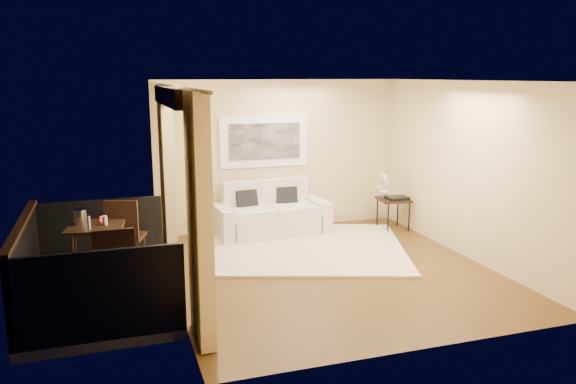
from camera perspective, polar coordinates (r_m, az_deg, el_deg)
name	(u,v)px	position (r m, az deg, el deg)	size (l,w,h in m)	color
floor	(330,271)	(8.23, 4.33, -7.96)	(5.00, 5.00, 0.00)	brown
room_shell	(175,96)	(7.20, -11.45, 9.53)	(5.00, 6.40, 5.00)	white
balcony	(88,285)	(7.62, -19.64, -8.88)	(1.81, 2.60, 1.17)	#605B56
curtains	(180,189)	(7.34, -10.92, 0.27)	(0.16, 4.80, 2.64)	tan
artwork	(265,141)	(10.05, -2.40, 5.18)	(1.62, 0.07, 0.92)	white
rug	(305,247)	(9.19, 1.71, -5.66)	(3.17, 2.76, 0.04)	beige
sofa	(271,216)	(9.93, -1.79, -2.44)	(2.02, 0.97, 0.95)	silver
side_table	(394,202)	(10.38, 10.67, -0.97)	(0.58, 0.58, 0.58)	black
tray	(397,198)	(10.31, 11.03, -0.59)	(0.38, 0.28, 0.05)	black
orchid	(384,185)	(10.33, 9.73, 0.75)	(0.26, 0.18, 0.50)	white
bistro_table	(96,231)	(7.90, -18.94, -3.77)	(0.80, 0.80, 0.83)	black
balcony_chair_far	(124,230)	(8.27, -16.31, -3.73)	(0.59, 0.59, 1.08)	black
balcony_chair_near	(115,270)	(6.64, -17.15, -7.59)	(0.47, 0.47, 1.08)	black
ice_bucket	(80,217)	(7.98, -20.35, -2.35)	(0.18, 0.18, 0.20)	silver
candle	(102,219)	(8.03, -18.38, -2.61)	(0.06, 0.06, 0.07)	red
vase	(89,223)	(7.64, -19.56, -3.00)	(0.04, 0.04, 0.18)	silver
glass_a	(105,221)	(7.82, -18.09, -2.78)	(0.06, 0.06, 0.12)	white
glass_b	(105,220)	(7.86, -18.11, -2.72)	(0.06, 0.06, 0.12)	white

